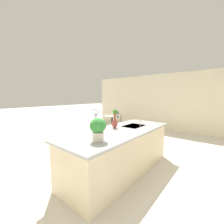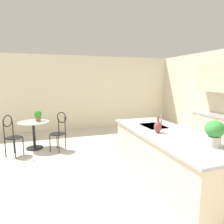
# 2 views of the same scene
# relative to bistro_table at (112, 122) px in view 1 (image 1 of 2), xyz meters

# --- Properties ---
(ground_plane) EXTENTS (40.00, 40.00, 0.00)m
(ground_plane) POSITION_rel_bistro_table_xyz_m (2.35, 1.55, -0.45)
(ground_plane) COLOR beige
(wall_left_window) EXTENTS (0.12, 7.80, 2.70)m
(wall_left_window) POSITION_rel_bistro_table_xyz_m (-1.91, 1.55, 0.90)
(wall_left_window) COLOR beige
(wall_left_window) RESTS_ON ground
(kitchen_island) EXTENTS (2.80, 1.06, 0.92)m
(kitchen_island) POSITION_rel_bistro_table_xyz_m (2.65, 2.40, 0.02)
(kitchen_island) COLOR beige
(kitchen_island) RESTS_ON ground
(bistro_table) EXTENTS (0.80, 0.80, 0.74)m
(bistro_table) POSITION_rel_bistro_table_xyz_m (0.00, 0.00, 0.00)
(bistro_table) COLOR black
(bistro_table) RESTS_ON ground
(chair_near_window) EXTENTS (0.53, 0.53, 1.04)m
(chair_near_window) POSITION_rel_bistro_table_xyz_m (0.46, -0.47, 0.13)
(chair_near_window) COLOR black
(chair_near_window) RESTS_ON ground
(chair_by_island) EXTENTS (0.54, 0.54, 1.04)m
(chair_by_island) POSITION_rel_bistro_table_xyz_m (0.43, 0.63, 0.13)
(chair_by_island) COLOR black
(chair_by_island) RESTS_ON ground
(sink_faucet) EXTENTS (0.02, 0.02, 0.22)m
(sink_faucet) POSITION_rel_bistro_table_xyz_m (2.10, 2.58, 0.58)
(sink_faucet) COLOR #B2B5BA
(sink_faucet) RESTS_ON kitchen_island
(potted_plant_on_table) EXTENTS (0.20, 0.20, 0.28)m
(potted_plant_on_table) POSITION_rel_bistro_table_xyz_m (-0.06, 0.13, 0.46)
(potted_plant_on_table) COLOR #9E603D
(potted_plant_on_table) RESTS_ON bistro_table
(potted_plant_counter_far) EXTENTS (0.27, 0.27, 0.37)m
(potted_plant_counter_far) POSITION_rel_bistro_table_xyz_m (3.50, 2.56, 0.69)
(potted_plant_counter_far) COLOR beige
(potted_plant_counter_far) RESTS_ON kitchen_island
(vase_on_counter) EXTENTS (0.13, 0.13, 0.29)m
(vase_on_counter) POSITION_rel_bistro_table_xyz_m (2.60, 2.20, 0.58)
(vase_on_counter) COLOR #993D38
(vase_on_counter) RESTS_ON kitchen_island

